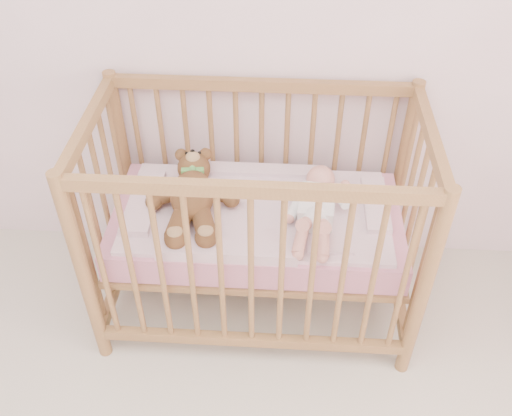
# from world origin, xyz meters

# --- Properties ---
(crib) EXTENTS (1.36, 0.76, 1.00)m
(crib) POSITION_xyz_m (0.32, 1.60, 0.50)
(crib) COLOR #9D7A42
(crib) RESTS_ON floor
(mattress) EXTENTS (1.22, 0.62, 0.13)m
(mattress) POSITION_xyz_m (0.32, 1.60, 0.49)
(mattress) COLOR pink
(mattress) RESTS_ON crib
(blanket) EXTENTS (1.10, 0.58, 0.06)m
(blanket) POSITION_xyz_m (0.32, 1.60, 0.56)
(blanket) COLOR pink
(blanket) RESTS_ON mattress
(baby) EXTENTS (0.32, 0.58, 0.13)m
(baby) POSITION_xyz_m (0.57, 1.58, 0.64)
(baby) COLOR white
(baby) RESTS_ON blanket
(teddy_bear) EXTENTS (0.47, 0.62, 0.16)m
(teddy_bear) POSITION_xyz_m (0.05, 1.58, 0.65)
(teddy_bear) COLOR brown
(teddy_bear) RESTS_ON blanket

